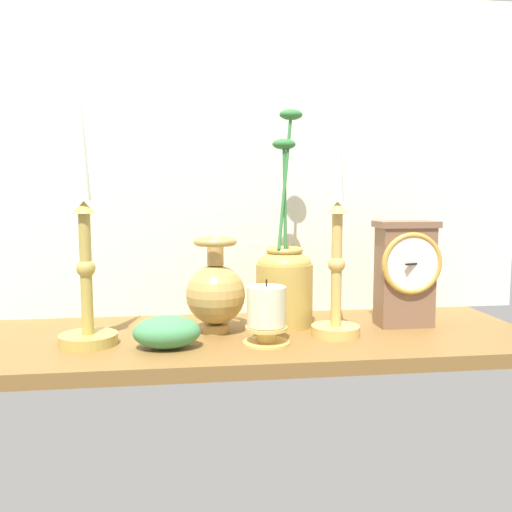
# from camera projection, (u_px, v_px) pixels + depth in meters

# --- Properties ---
(ground_plane) EXTENTS (1.00, 0.36, 0.02)m
(ground_plane) POSITION_uv_depth(u_px,v_px,m) (254.00, 340.00, 1.00)
(ground_plane) COLOR brown
(back_wall) EXTENTS (1.20, 0.02, 0.65)m
(back_wall) POSITION_uv_depth(u_px,v_px,m) (242.00, 156.00, 1.15)
(back_wall) COLOR white
(back_wall) RESTS_ON ground_plane
(mantel_clock) EXTENTS (0.11, 0.08, 0.20)m
(mantel_clock) POSITION_uv_depth(u_px,v_px,m) (406.00, 272.00, 1.05)
(mantel_clock) COLOR brown
(mantel_clock) RESTS_ON ground_plane
(candlestick_tall_left) EXTENTS (0.09, 0.09, 0.43)m
(candlestick_tall_left) POSITION_uv_depth(u_px,v_px,m) (337.00, 256.00, 0.97)
(candlestick_tall_left) COLOR tan
(candlestick_tall_left) RESTS_ON ground_plane
(candlestick_tall_center) EXTENTS (0.10, 0.10, 0.43)m
(candlestick_tall_center) POSITION_uv_depth(u_px,v_px,m) (86.00, 263.00, 0.91)
(candlestick_tall_center) COLOR #B29B46
(candlestick_tall_center) RESTS_ON ground_plane
(brass_vase_bulbous) EXTENTS (0.11, 0.11, 0.17)m
(brass_vase_bulbous) POSITION_uv_depth(u_px,v_px,m) (216.00, 291.00, 1.00)
(brass_vase_bulbous) COLOR tan
(brass_vase_bulbous) RESTS_ON ground_plane
(brass_vase_jar) EXTENTS (0.11, 0.11, 0.41)m
(brass_vase_jar) POSITION_uv_depth(u_px,v_px,m) (284.00, 281.00, 1.05)
(brass_vase_jar) COLOR #B69745
(brass_vase_jar) RESTS_ON ground_plane
(pillar_candle_front) EXTENTS (0.08, 0.08, 0.11)m
(pillar_candle_front) POSITION_uv_depth(u_px,v_px,m) (266.00, 315.00, 0.93)
(pillar_candle_front) COLOR #D7B35C
(pillar_candle_front) RESTS_ON ground_plane
(ivy_sprig) EXTENTS (0.11, 0.08, 0.05)m
(ivy_sprig) POSITION_uv_depth(u_px,v_px,m) (167.00, 332.00, 0.91)
(ivy_sprig) COLOR #438B53
(ivy_sprig) RESTS_ON ground_plane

